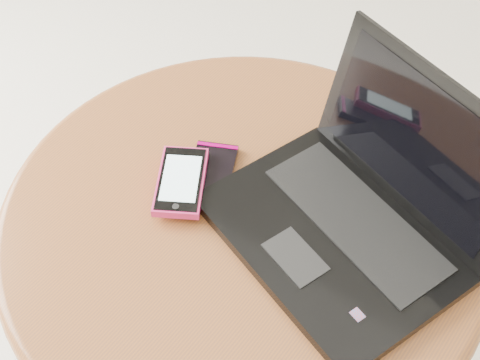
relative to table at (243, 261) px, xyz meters
The scene contains 4 objects.
table is the anchor object (origin of this frame).
laptop 0.21m from the table, 26.76° to the left, with size 0.39×0.36×0.21m.
phone_black 0.15m from the table, 161.84° to the left, with size 0.11×0.13×0.01m.
phone_pink 0.17m from the table, behind, with size 0.12×0.14×0.01m.
Camera 1 is at (0.33, -0.43, 1.31)m, focal length 52.12 mm.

